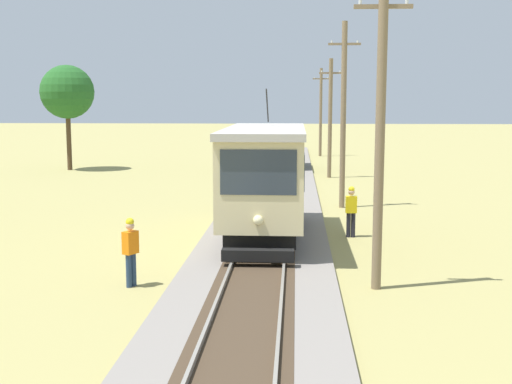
{
  "coord_description": "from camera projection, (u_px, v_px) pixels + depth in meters",
  "views": [
    {
      "loc": [
        1.02,
        -4.77,
        4.73
      ],
      "look_at": [
        -0.29,
        17.06,
        1.71
      ],
      "focal_mm": 46.88,
      "sensor_mm": 36.0,
      "label": 1
    }
  ],
  "objects": [
    {
      "name": "track_worker",
      "position": [
        131.0,
        249.0,
        16.93
      ],
      "size": [
        0.4,
        0.45,
        1.78
      ],
      "rotation": [
        0.0,
        0.0,
        -0.52
      ],
      "color": "navy",
      "rests_on": "ground"
    },
    {
      "name": "freight_car",
      "position": [
        281.0,
        147.0,
        45.55
      ],
      "size": [
        2.4,
        5.2,
        2.31
      ],
      "color": "#384C33",
      "rests_on": "rail_right"
    },
    {
      "name": "utility_pole_distant",
      "position": [
        321.0,
        111.0,
        56.13
      ],
      "size": [
        1.4,
        0.42,
        7.37
      ],
      "color": "#7A664C",
      "rests_on": "ground"
    },
    {
      "name": "tree_left_near",
      "position": [
        67.0,
        92.0,
        44.8
      ],
      "size": [
        3.6,
        3.6,
        7.06
      ],
      "color": "#4C3823",
      "rests_on": "ground"
    },
    {
      "name": "second_worker",
      "position": [
        351.0,
        209.0,
        23.08
      ],
      "size": [
        0.38,
        0.24,
        1.78
      ],
      "rotation": [
        0.0,
        0.0,
        -1.56
      ],
      "color": "black",
      "rests_on": "ground"
    },
    {
      "name": "red_tram",
      "position": [
        265.0,
        177.0,
        22.25
      ],
      "size": [
        2.6,
        8.54,
        4.79
      ],
      "color": "beige",
      "rests_on": "rail_right"
    },
    {
      "name": "utility_pole_mid",
      "position": [
        343.0,
        114.0,
        29.07
      ],
      "size": [
        1.4,
        0.29,
        8.08
      ],
      "color": "#7A664C",
      "rests_on": "ground"
    },
    {
      "name": "utility_pole_far",
      "position": [
        330.0,
        117.0,
        40.35
      ],
      "size": [
        1.4,
        0.61,
        7.2
      ],
      "color": "#7A664C",
      "rests_on": "ground"
    },
    {
      "name": "utility_pole_near_tram",
      "position": [
        380.0,
        129.0,
        16.27
      ],
      "size": [
        1.4,
        0.36,
        7.88
      ],
      "color": "#7A664C",
      "rests_on": "ground"
    }
  ]
}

